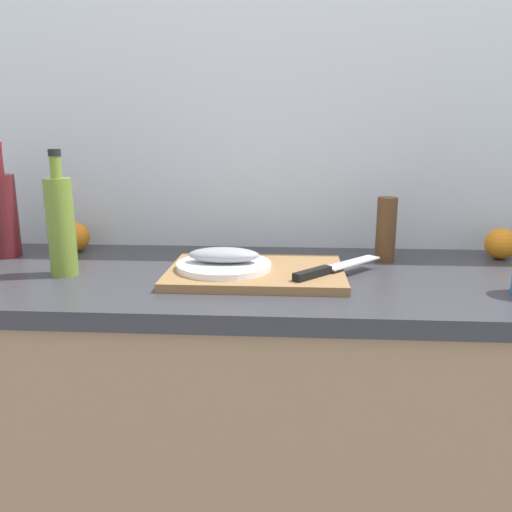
{
  "coord_description": "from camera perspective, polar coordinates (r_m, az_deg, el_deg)",
  "views": [
    {
      "loc": [
        0.02,
        -1.2,
        1.23
      ],
      "look_at": [
        -0.06,
        -0.03,
        0.95
      ],
      "focal_mm": 35.91,
      "sensor_mm": 36.0,
      "label": 1
    }
  ],
  "objects": [
    {
      "name": "back_wall",
      "position": [
        1.52,
        3.21,
        14.17
      ],
      "size": [
        3.2,
        0.05,
        2.5
      ],
      "primitive_type": "cube",
      "color": "silver",
      "rests_on": "ground_plane"
    },
    {
      "name": "kitchen_counter",
      "position": [
        1.43,
        2.61,
        -19.63
      ],
      "size": [
        2.0,
        0.6,
        0.9
      ],
      "color": "#9E7A56",
      "rests_on": "ground_plane"
    },
    {
      "name": "cutting_board",
      "position": [
        1.22,
        -0.0,
        -1.83
      ],
      "size": [
        0.41,
        0.29,
        0.02
      ],
      "primitive_type": "cube",
      "color": "olive",
      "rests_on": "kitchen_counter"
    },
    {
      "name": "white_plate",
      "position": [
        1.21,
        -3.59,
        -1.07
      ],
      "size": [
        0.22,
        0.22,
        0.01
      ],
      "primitive_type": "cylinder",
      "color": "white",
      "rests_on": "cutting_board"
    },
    {
      "name": "fish_fillet",
      "position": [
        1.21,
        -3.61,
        0.1
      ],
      "size": [
        0.17,
        0.07,
        0.04
      ],
      "primitive_type": "ellipsoid",
      "color": "gray",
      "rests_on": "white_plate"
    },
    {
      "name": "chef_knife",
      "position": [
        1.18,
        8.0,
        -1.47
      ],
      "size": [
        0.22,
        0.23,
        0.02
      ],
      "rotation": [
        0.0,
        0.0,
        0.81
      ],
      "color": "silver",
      "rests_on": "cutting_board"
    },
    {
      "name": "olive_oil_bottle",
      "position": [
        1.29,
        -20.92,
        3.29
      ],
      "size": [
        0.06,
        0.06,
        0.3
      ],
      "color": "olive",
      "rests_on": "kitchen_counter"
    },
    {
      "name": "wine_bottle",
      "position": [
        1.55,
        -26.32,
        4.3
      ],
      "size": [
        0.07,
        0.07,
        0.31
      ],
      "color": "#59191E",
      "rests_on": "kitchen_counter"
    },
    {
      "name": "orange_0",
      "position": [
        1.56,
        -19.55,
        2.03
      ],
      "size": [
        0.08,
        0.08,
        0.08
      ],
      "primitive_type": "sphere",
      "color": "orange",
      "rests_on": "kitchen_counter"
    },
    {
      "name": "orange_1",
      "position": [
        1.53,
        25.62,
        1.25
      ],
      "size": [
        0.08,
        0.08,
        0.08
      ],
      "primitive_type": "sphere",
      "color": "orange",
      "rests_on": "kitchen_counter"
    },
    {
      "name": "pepper_mill",
      "position": [
        1.39,
        14.28,
        2.87
      ],
      "size": [
        0.05,
        0.05,
        0.17
      ],
      "primitive_type": "cylinder",
      "color": "brown",
      "rests_on": "kitchen_counter"
    }
  ]
}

